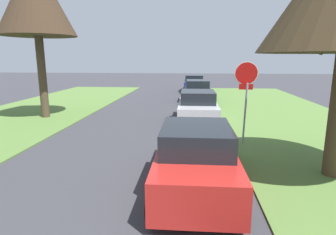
% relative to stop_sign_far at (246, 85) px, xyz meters
% --- Properties ---
extents(stop_sign_far, '(0.81, 0.41, 2.96)m').
position_rel_stop_sign_far_xyz_m(stop_sign_far, '(0.00, 0.00, 0.00)').
color(stop_sign_far, '#9EA0A5').
rests_on(stop_sign_far, grass_verge_right).
extents(parked_sedan_red, '(1.99, 4.42, 1.57)m').
position_rel_stop_sign_far_xyz_m(parked_sedan_red, '(-1.76, -3.52, -1.46)').
color(parked_sedan_red, red).
rests_on(parked_sedan_red, ground).
extents(parked_sedan_silver, '(1.99, 4.42, 1.57)m').
position_rel_stop_sign_far_xyz_m(parked_sedan_silver, '(-1.62, 3.59, -1.46)').
color(parked_sedan_silver, '#BCBCC1').
rests_on(parked_sedan_silver, ground).
extents(parked_sedan_black, '(1.99, 4.42, 1.57)m').
position_rel_stop_sign_far_xyz_m(parked_sedan_black, '(-1.53, 10.45, -1.46)').
color(parked_sedan_black, black).
rests_on(parked_sedan_black, ground).
extents(parked_sedan_navy, '(1.99, 4.42, 1.57)m').
position_rel_stop_sign_far_xyz_m(parked_sedan_navy, '(-1.79, 16.74, -1.46)').
color(parked_sedan_navy, navy).
rests_on(parked_sedan_navy, ground).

